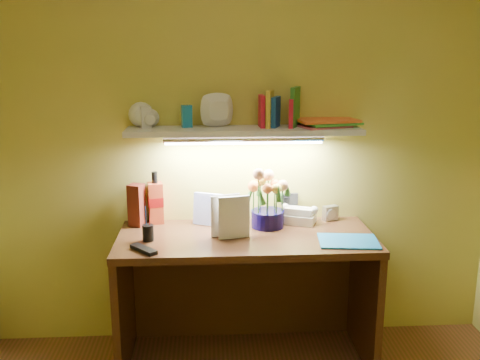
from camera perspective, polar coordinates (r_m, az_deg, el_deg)
name	(u,v)px	position (r m, az deg, el deg)	size (l,w,h in m)	color
desk	(246,298)	(3.08, 0.64, -12.51)	(1.40, 0.60, 0.75)	#39180F
flower_bouquet	(268,199)	(3.03, 2.97, -1.99)	(0.21, 0.21, 0.33)	#0B0639
telephone	(299,214)	(3.14, 6.36, -3.61)	(0.18, 0.14, 0.11)	#F5ECCE
desk_clock	(330,213)	(3.22, 9.61, -3.50)	(0.09, 0.04, 0.09)	#B5B6BA
whisky_bottle	(155,198)	(3.13, -9.02, -1.87)	(0.08, 0.08, 0.31)	#BE3F1F
whisky_box	(137,205)	(3.11, -10.96, -2.65)	(0.08, 0.08, 0.24)	#5B1C12
pen_cup	(148,227)	(2.87, -9.80, -5.00)	(0.06, 0.06, 0.15)	black
art_card	(209,209)	(3.08, -3.30, -3.14)	(0.18, 0.04, 0.18)	white
tv_remote	(144,249)	(2.75, -10.24, -7.29)	(0.05, 0.17, 0.02)	black
blue_folder	(348,241)	(2.89, 11.48, -6.41)	(0.31, 0.23, 0.01)	#1777BD
desk_book_a	(211,217)	(2.86, -3.12, -3.99)	(0.17, 0.02, 0.23)	silver
desk_book_b	(219,219)	(2.83, -2.30, -4.15)	(0.17, 0.02, 0.23)	silver
wall_shelf	(240,124)	(2.97, 0.02, 5.98)	(1.32, 0.33, 0.25)	silver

